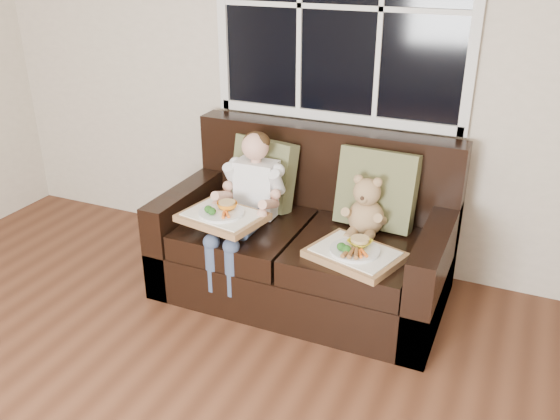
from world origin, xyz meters
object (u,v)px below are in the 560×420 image
at_px(loveseat, 307,244).
at_px(tray_right, 355,253).
at_px(teddy_bear, 366,210).
at_px(tray_left, 223,215).
at_px(child, 250,194).

bearing_deg(loveseat, tray_right, -37.21).
bearing_deg(teddy_bear, tray_left, -153.00).
relative_size(child, teddy_bear, 2.21).
height_order(child, teddy_bear, child).
bearing_deg(tray_left, child, 85.30).
bearing_deg(tray_right, tray_left, -159.57).
bearing_deg(tray_left, tray_right, 13.62).
height_order(teddy_bear, tray_left, teddy_bear).
distance_m(child, teddy_bear, 0.69).
relative_size(tray_left, tray_right, 0.92).
distance_m(loveseat, teddy_bear, 0.46).
distance_m(loveseat, child, 0.47).
bearing_deg(loveseat, teddy_bear, 1.52).
xyz_separation_m(child, teddy_bear, (0.68, 0.13, -0.04)).
relative_size(child, tray_right, 1.48).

